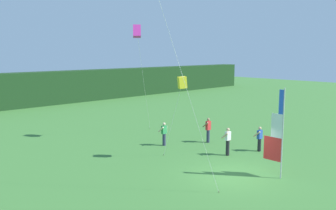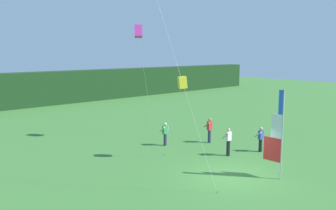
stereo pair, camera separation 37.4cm
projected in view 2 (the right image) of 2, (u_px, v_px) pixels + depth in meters
name	position (u px, v px, depth m)	size (l,w,h in m)	color
ground_plane	(232.00, 176.00, 18.07)	(120.00, 120.00, 0.00)	#3D7533
distant_treeline	(12.00, 91.00, 39.50)	(80.00, 2.40, 3.87)	#193819
banner_flag	(277.00, 135.00, 17.59)	(0.06, 1.03, 4.49)	#B7B7BC
person_near_banner	(228.00, 141.00, 21.54)	(0.55, 0.48, 1.69)	black
person_mid_field	(209.00, 130.00, 24.64)	(0.55, 0.48, 1.71)	#2D334C
person_far_left	(165.00, 133.00, 23.90)	(0.55, 0.48, 1.55)	#2D334C
person_far_right	(261.00, 139.00, 22.42)	(0.55, 0.48, 1.57)	black
kite_magenta_box_1	(138.00, 32.00, 24.43)	(3.56, 2.77, 8.00)	brown
kite_yellow_box_2	(182.00, 83.00, 20.14)	(0.64, 1.71, 4.83)	brown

